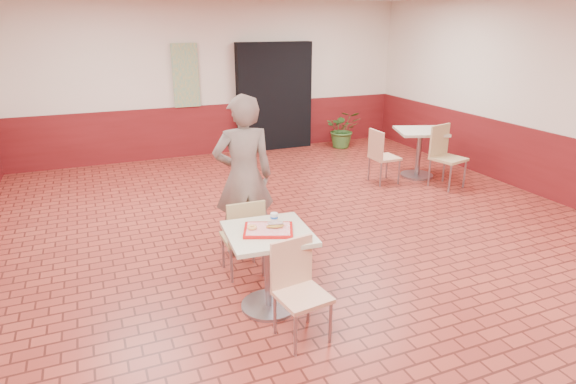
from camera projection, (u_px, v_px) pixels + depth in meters
name	position (u px, v px, depth m)	size (l,w,h in m)	color
room_shell	(332.00, 128.00, 5.19)	(8.01, 10.01, 3.01)	maroon
wainscot_band	(329.00, 214.00, 5.53)	(8.00, 10.00, 1.00)	#5E1213
corridor_doorway	(274.00, 97.00, 10.01)	(1.60, 0.22, 2.20)	black
promo_poster	(186.00, 76.00, 9.24)	(0.50, 0.03, 1.20)	gray
main_table	(269.00, 257.00, 4.44)	(0.75, 0.75, 0.79)	beige
chair_main_front	(298.00, 285.00, 4.06)	(0.45, 0.45, 0.87)	#E0AA86
chair_main_back	(244.00, 234.00, 5.03)	(0.41, 0.41, 0.87)	tan
customer	(244.00, 177.00, 5.40)	(0.68, 0.45, 1.86)	#716157
serving_tray	(268.00, 230.00, 4.35)	(0.44, 0.34, 0.03)	#B10D0D
ring_donut	(252.00, 227.00, 4.33)	(0.09, 0.09, 0.03)	#E19E52
long_john_donut	(275.00, 225.00, 4.36)	(0.17, 0.11, 0.05)	#B69335
paper_cup	(274.00, 217.00, 4.47)	(0.07, 0.07, 0.09)	silver
second_table	(419.00, 145.00, 8.33)	(0.78, 0.78, 0.82)	beige
chair_second_left	(381.00, 154.00, 8.00)	(0.42, 0.42, 0.91)	#DDAC85
chair_second_front	(445.00, 153.00, 7.85)	(0.57, 0.57, 1.00)	tan
potted_plant	(343.00, 129.00, 10.32)	(0.73, 0.63, 0.81)	#356127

